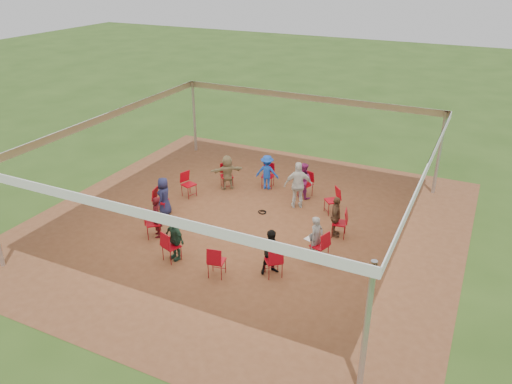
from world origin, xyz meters
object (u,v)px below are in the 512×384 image
at_px(cable_coil, 262,212).
at_px(laptop, 312,237).
at_px(chair_10, 217,261).
at_px(person_seated_8, 272,252).
at_px(chair_4, 268,176).
at_px(person_seated_7, 175,239).
at_px(chair_5, 227,176).
at_px(person_seated_6, 156,217).
at_px(person_seated_4, 227,172).
at_px(chair_0, 319,246).
at_px(chair_11, 274,261).
at_px(chair_6, 189,185).
at_px(chair_9, 172,246).
at_px(person_seated_2, 303,180).
at_px(chair_2, 332,201).
at_px(person_seated_5, 164,196).
at_px(chair_7, 161,201).
at_px(standing_person, 298,185).
at_px(chair_1, 339,223).
at_px(person_seated_0, 316,238).
at_px(chair_8, 153,224).
at_px(person_seated_1, 336,217).
at_px(chair_3, 305,184).

relative_size(cable_coil, laptop, 0.92).
xyz_separation_m(chair_10, person_seated_8, (1.27, 0.75, 0.20)).
bearing_deg(chair_4, person_seated_7, 75.32).
height_order(chair_5, person_seated_6, person_seated_6).
height_order(person_seated_7, laptop, person_seated_7).
bearing_deg(person_seated_4, chair_0, 105.32).
height_order(chair_4, cable_coil, chair_4).
bearing_deg(cable_coil, person_seated_4, 149.05).
bearing_deg(chair_11, chair_6, 105.00).
relative_size(chair_10, cable_coil, 2.58).
height_order(chair_9, person_seated_2, person_seated_2).
xyz_separation_m(chair_2, cable_coil, (-2.06, -0.98, -0.43)).
height_order(person_seated_4, person_seated_5, same).
relative_size(chair_7, standing_person, 0.55).
xyz_separation_m(chair_7, chair_11, (4.75, -1.63, 0.00)).
distance_m(chair_1, person_seated_8, 2.85).
relative_size(chair_2, person_seated_5, 0.70).
relative_size(chair_11, person_seated_8, 0.70).
bearing_deg(chair_6, chair_11, 75.00).
distance_m(chair_9, person_seated_0, 4.02).
xyz_separation_m(chair_9, person_seated_0, (3.57, 1.84, 0.20)).
bearing_deg(person_seated_4, chair_7, 27.90).
bearing_deg(chair_1, chair_7, 90.00).
xyz_separation_m(person_seated_7, person_seated_8, (2.73, 0.53, 0.00)).
bearing_deg(chair_6, chair_8, 30.00).
relative_size(chair_6, standing_person, 0.55).
bearing_deg(laptop, chair_8, 121.69).
bearing_deg(person_seated_1, chair_0, 169.51).
height_order(person_seated_4, standing_person, standing_person).
height_order(chair_3, person_seated_7, person_seated_7).
bearing_deg(chair_3, person_seated_2, 90.00).
height_order(chair_1, chair_11, same).
height_order(person_seated_7, cable_coil, person_seated_7).
height_order(chair_4, person_seated_0, person_seated_0).
height_order(person_seated_5, cable_coil, person_seated_5).
xyz_separation_m(chair_5, chair_7, (-0.94, -2.74, 0.00)).
distance_m(chair_2, person_seated_7, 5.49).
height_order(chair_9, person_seated_6, person_seated_6).
height_order(chair_2, person_seated_7, person_seated_7).
height_order(person_seated_0, person_seated_2, same).
relative_size(chair_1, chair_9, 1.00).
bearing_deg(person_seated_2, chair_7, 59.30).
xyz_separation_m(chair_1, chair_6, (-5.59, 0.38, 0.00)).
height_order(chair_9, person_seated_0, person_seated_0).
bearing_deg(chair_0, person_seated_2, 46.21).
relative_size(chair_9, cable_coil, 2.58).
bearing_deg(chair_6, person_seated_6, 32.10).
relative_size(chair_7, chair_11, 1.00).
xyz_separation_m(chair_7, person_seated_1, (5.58, 1.09, 0.20)).
height_order(chair_5, person_seated_7, person_seated_7).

